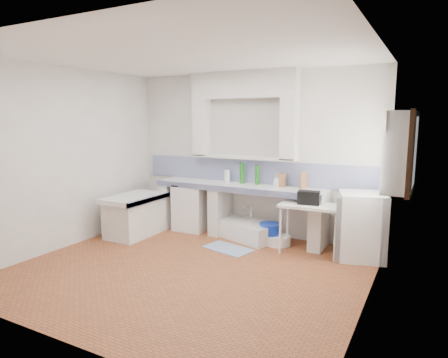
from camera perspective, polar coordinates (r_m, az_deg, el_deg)
The scene contains 36 objects.
floor at distance 5.47m, azimuth -5.08°, elevation -12.90°, with size 4.50×4.50×0.00m, color #9C512C.
ceiling at distance 5.15m, azimuth -5.52°, elevation 17.48°, with size 4.50×4.50×0.00m, color white.
wall_back at distance 6.87m, azimuth 3.95°, elevation 3.60°, with size 4.50×4.50×0.00m, color white.
wall_front at distance 3.65m, azimuth -22.88°, elevation -1.69°, with size 4.50×4.50×0.00m, color white.
wall_left at distance 6.63m, azimuth -21.76°, elevation 2.80°, with size 4.50×4.50×0.00m, color white.
wall_right at distance 4.32m, azimuth 20.46°, elevation -0.01°, with size 4.50×4.50×0.00m, color white.
alcove_mass at distance 6.80m, azimuth 2.82°, elevation 13.47°, with size 1.90×0.25×0.45m, color white.
window_frame at distance 5.47m, azimuth 24.13°, elevation 3.63°, with size 0.35×0.86×1.06m, color #3A2212.
lace_valance at distance 5.47m, azimuth 22.85°, elevation 7.70°, with size 0.01×0.84×0.24m, color white.
counter_slab at distance 6.72m, azimuth 2.07°, elevation -1.16°, with size 3.00×0.60×0.08m, color white.
counter_lip at distance 6.47m, azimuth 0.98°, elevation -1.54°, with size 3.00×0.04×0.10m, color navy.
counter_pier_left at distance 7.51m, azimuth -7.60°, elevation -3.66°, with size 0.20×0.55×0.82m, color white.
counter_pier_mid at distance 6.96m, azimuth -0.54°, elevation -4.57°, with size 0.20×0.55×0.82m, color white.
counter_pier_right at distance 6.34m, azimuth 13.55°, elevation -6.17°, with size 0.20×0.55×0.82m, color white.
peninsula_top at distance 6.97m, azimuth -12.82°, elevation -2.68°, with size 0.70×1.10×0.08m, color white.
peninsula_base at distance 7.05m, azimuth -12.73°, elevation -5.47°, with size 0.60×1.00×0.62m, color white.
peninsula_lip at distance 6.76m, azimuth -10.71°, elevation -2.96°, with size 0.04×1.10×0.10m, color navy.
backsplash at distance 6.89m, azimuth 3.87°, elevation 1.10°, with size 4.27×0.03×0.40m, color navy.
stove at distance 7.23m, azimuth -4.59°, elevation -4.14°, with size 0.57×0.55×0.81m, color white.
sink at distance 6.77m, azimuth 3.15°, elevation -7.40°, with size 1.11×0.60×0.27m, color white.
side_table at distance 6.09m, azimuth 12.33°, elevation -7.08°, with size 0.90×0.50×0.04m, color white.
fridge at distance 6.05m, azimuth 19.28°, elevation -6.42°, with size 0.62×0.62×0.97m, color white.
bucket_red at distance 6.90m, azimuth 0.88°, elevation -6.96°, with size 0.31×0.31×0.29m, color red.
bucket_orange at distance 6.59m, azimuth 3.72°, elevation -7.99°, with size 0.26×0.26×0.24m, color red.
bucket_blue at distance 6.52m, azimuth 6.65°, elevation -7.80°, with size 0.35×0.35×0.33m, color #1032BA.
basin_white at distance 6.48m, azimuth 7.84°, elevation -8.75°, with size 0.39×0.39×0.15m, color white.
water_bottle_a at distance 7.00m, azimuth 2.52°, elevation -6.65°, with size 0.08×0.08×0.31m, color silver.
water_bottle_b at distance 6.85m, azimuth 5.63°, elevation -7.19°, with size 0.07×0.07×0.28m, color silver.
black_bag at distance 5.98m, azimuth 12.14°, elevation -2.66°, with size 0.32×0.18×0.20m, color black.
green_bottle_a at distance 6.82m, azimuth 2.61°, elevation 0.87°, with size 0.08×0.08×0.36m, color #1B6919.
green_bottle_b at distance 6.70m, azimuth 4.83°, elevation 0.57°, with size 0.07×0.07×0.33m, color #1B6919.
knife_block at distance 6.55m, azimuth 8.41°, elevation -0.18°, with size 0.11×0.09×0.22m, color #93613B.
cutting_board at distance 6.43m, azimuth 11.46°, elevation -0.20°, with size 0.02×0.20×0.27m, color #93613B.
paper_towel at distance 6.95m, azimuth 0.48°, elevation 0.41°, with size 0.11×0.11×0.21m, color white.
soap_bottle at distance 6.58m, azimuth 7.69°, elevation -0.21°, with size 0.09×0.09×0.20m, color white.
rug at distance 6.24m, azimuth 0.58°, elevation -10.02°, with size 0.75×0.43×0.01m, color #385B97.
Camera 1 is at (2.81, -4.24, 2.02)m, focal length 31.63 mm.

